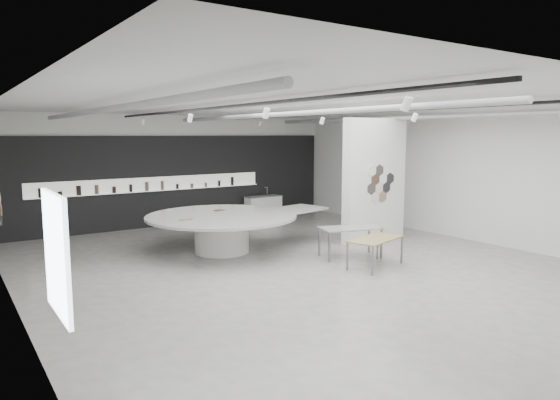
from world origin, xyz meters
TOP-DOWN VIEW (x-y plane):
  - room at (-0.09, -0.00)m, footprint 12.02×14.02m
  - back_wall_display at (-0.08, 6.93)m, footprint 11.80×0.27m
  - partition_column at (3.50, 1.00)m, footprint 2.20×0.38m
  - display_island at (-0.76, 2.29)m, footprint 5.59×4.65m
  - sample_table_wood at (1.46, -1.12)m, footprint 1.62×1.10m
  - sample_table_stone at (1.60, -0.07)m, footprint 1.67×1.17m
  - kitchen_counter at (3.17, 6.53)m, footprint 1.44×0.57m

SIDE VIEW (x-z plane):
  - kitchen_counter at x=3.17m, z-range -0.16..0.97m
  - sample_table_wood at x=1.46m, z-range 0.30..0.99m
  - display_island at x=-0.76m, z-range 0.15..1.18m
  - sample_table_stone at x=1.60m, z-range 0.32..1.10m
  - back_wall_display at x=-0.08m, z-range -0.01..3.09m
  - partition_column at x=3.50m, z-range 0.00..3.60m
  - room at x=-0.09m, z-range 0.16..3.98m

